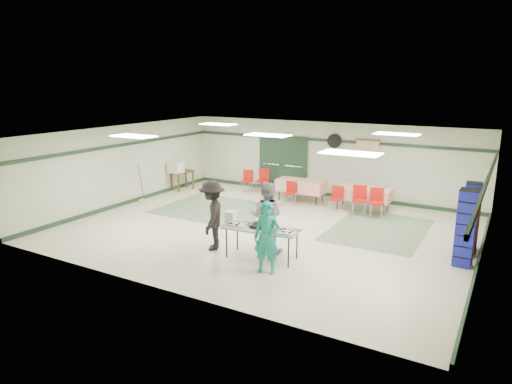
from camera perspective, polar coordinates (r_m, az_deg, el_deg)
The scene contains 42 objects.
floor at distance 13.10m, azimuth 1.41°, elevation -4.60°, with size 11.00×11.00×0.00m, color beige.
ceiling at distance 12.52m, azimuth 1.48°, elevation 7.22°, with size 11.00×11.00×0.00m, color silver.
wall_back at distance 16.77m, azimuth 8.78°, elevation 4.04°, with size 11.00×11.00×0.00m, color beige.
wall_front at distance 9.17m, azimuth -12.08°, elevation -4.13°, with size 11.00×11.00×0.00m, color beige.
wall_left at distance 16.05m, azimuth -16.14°, elevation 3.23°, with size 9.00×9.00×0.00m, color beige.
wall_right at distance 11.31m, azimuth 26.80°, elevation -1.94°, with size 9.00×9.00×0.00m, color beige.
trim_back at distance 16.64m, azimuth 8.83°, elevation 6.41°, with size 11.00×0.06×0.10m, color #1C3422.
baseboard_back at distance 17.00m, azimuth 8.59°, elevation -0.26°, with size 11.00×0.06×0.12m, color #1C3422.
trim_left at distance 15.92m, azimuth -16.23°, elevation 5.70°, with size 9.00×0.06×0.10m, color #1C3422.
baseboard_left at distance 16.30m, azimuth -15.77°, elevation -1.24°, with size 9.00×0.06×0.12m, color #1C3422.
trim_right at distance 11.16m, azimuth 27.03°, elevation 1.54°, with size 9.00×0.06×0.10m, color #1C3422.
baseboard_right at distance 11.69m, azimuth 25.97°, elevation -8.03°, with size 9.00×0.06×0.12m, color #1C3422.
green_patch_a at distance 15.18m, azimuth -5.12°, elevation -2.08°, with size 3.50×3.00×0.01m, color #65805D.
green_patch_b at distance 13.48m, azimuth 15.08°, elevation -4.55°, with size 2.50×3.50×0.01m, color #65805D.
double_door_left at distance 17.66m, azimuth 2.00°, elevation 3.69°, with size 0.90×0.06×2.10m, color gray.
double_door_right at distance 17.25m, azimuth 4.80°, elevation 3.41°, with size 0.90×0.06×2.10m, color gray.
door_frame at distance 17.44m, azimuth 3.34°, elevation 3.54°, with size 2.00×0.03×2.15m, color #1C3422.
wall_fan at distance 16.51m, azimuth 9.77°, elevation 6.31°, with size 0.50×0.50×0.10m, color black.
scroll_banner at distance 16.17m, azimuth 13.75°, elevation 5.25°, with size 0.80×0.02×0.60m, color #DFBD8B.
serving_table at distance 10.76m, azimuth 0.70°, elevation -4.71°, with size 1.88×0.92×0.76m.
sheet_tray_right at distance 10.43m, azimuth 3.56°, elevation -5.00°, with size 0.60×0.45×0.02m, color silver.
sheet_tray_mid at distance 10.93m, azimuth 0.50°, elevation -4.10°, with size 0.55×0.42×0.02m, color silver.
sheet_tray_left at distance 10.96m, azimuth -2.39°, elevation -4.05°, with size 0.57×0.43×0.02m, color silver.
baking_pan at distance 10.70m, azimuth 0.73°, elevation -4.32°, with size 0.51×0.32×0.08m, color black.
foam_box_stack at distance 11.14m, azimuth -3.20°, elevation -3.10°, with size 0.24×0.22×0.27m, color white.
volunteer_teal at distance 9.93m, azimuth 1.36°, elevation -5.75°, with size 0.59×0.38×1.61m, color #148D7C.
volunteer_grey at distance 11.22m, azimuth 1.32°, elevation -3.09°, with size 0.85×0.66×1.74m, color gray.
volunteer_dark at distance 11.36m, azimuth -5.50°, elevation -2.90°, with size 1.13×0.65×1.75m, color black.
dining_table_a at distance 15.25m, azimuth 13.20°, elevation -0.11°, with size 1.81×0.83×0.77m.
dining_table_b at distance 15.99m, azimuth 5.64°, elevation 0.81°, with size 1.70×0.76×0.77m.
chair_a at distance 14.71m, azimuth 12.81°, elevation -0.60°, with size 0.52×0.52×0.93m.
chair_b at distance 14.94m, azimuth 10.06°, elevation -0.49°, with size 0.39×0.39×0.83m.
chair_c at distance 14.56m, azimuth 14.86°, elevation -0.92°, with size 0.53×0.53×0.91m.
chair_d at distance 15.55m, azimuth 4.34°, elevation 0.17°, with size 0.39×0.40×0.80m.
chair_loose_a at distance 17.19m, azimuth 0.89°, elevation 1.73°, with size 0.45×0.45×0.90m.
chair_loose_b at distance 17.30m, azimuth -1.07°, elevation 1.70°, with size 0.46×0.46×0.85m.
crate_stack_blue_a at distance 12.53m, azimuth 25.29°, elevation -2.73°, with size 0.37×0.37×1.70m, color navy.
crate_stack_red at distance 12.14m, azimuth 24.98°, elevation -4.32°, with size 0.38×0.38×1.25m, color #A12310.
crate_stack_blue_b at distance 11.30m, azimuth 24.74°, elevation -4.13°, with size 0.39×0.39×1.80m, color navy.
printer_table at distance 17.83m, azimuth -9.23°, elevation 2.25°, with size 0.74×0.95×0.74m.
office_printer at distance 17.50m, azimuth -10.01°, elevation 3.05°, with size 0.50×0.44×0.40m, color silver.
broom at distance 16.32m, azimuth -14.14°, elevation 1.06°, with size 0.03×0.03×1.28m, color brown.
Camera 1 is at (5.90, -10.96, 4.10)m, focal length 32.00 mm.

